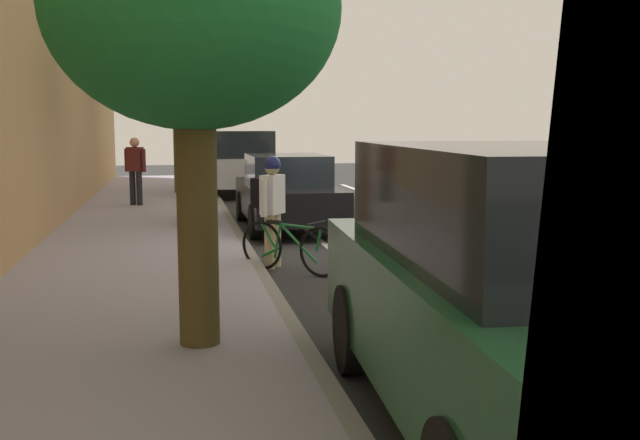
{
  "coord_description": "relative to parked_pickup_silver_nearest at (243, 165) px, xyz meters",
  "views": [
    {
      "loc": [
        2.96,
        12.79,
        2.13
      ],
      "look_at": [
        1.15,
        3.61,
        0.91
      ],
      "focal_mm": 41.27,
      "sensor_mm": 36.0,
      "label": 1
    }
  ],
  "objects": [
    {
      "name": "ground",
      "position": [
        -0.89,
        10.12,
        -0.9
      ],
      "size": [
        54.71,
        54.71,
        0.0
      ],
      "primitive_type": "plane",
      "color": "#2A2A2A"
    },
    {
      "name": "sidewalk",
      "position": [
        2.69,
        10.12,
        -0.84
      ],
      "size": [
        3.34,
        34.19,
        0.13
      ],
      "primitive_type": "cube",
      "color": "#978FA1",
      "rests_on": "ground"
    },
    {
      "name": "curb_edge",
      "position": [
        0.94,
        10.12,
        -0.84
      ],
      "size": [
        0.16,
        34.19,
        0.13
      ],
      "primitive_type": "cube",
      "color": "gray",
      "rests_on": "ground"
    },
    {
      "name": "lane_stripe_centre",
      "position": [
        -3.81,
        8.82,
        -0.9
      ],
      "size": [
        0.14,
        31.6,
        0.01
      ],
      "color": "white",
      "rests_on": "ground"
    },
    {
      "name": "lane_stripe_bike_edge",
      "position": [
        -0.53,
        10.12,
        -0.9
      ],
      "size": [
        0.12,
        34.19,
        0.01
      ],
      "primitive_type": "cube",
      "color": "white",
      "rests_on": "ground"
    },
    {
      "name": "building_facade",
      "position": [
        4.61,
        10.12,
        1.69
      ],
      "size": [
        0.5,
        34.19,
        5.18
      ],
      "primitive_type": "cube",
      "color": "tan",
      "rests_on": "ground"
    },
    {
      "name": "parked_pickup_silver_nearest",
      "position": [
        0.0,
        0.0,
        0.0
      ],
      "size": [
        2.15,
        5.36,
        1.95
      ],
      "color": "#B7BABF",
      "rests_on": "ground"
    },
    {
      "name": "parked_sedan_black_second",
      "position": [
        -0.18,
        7.95,
        -0.15
      ],
      "size": [
        1.84,
        4.4,
        1.52
      ],
      "color": "black",
      "rests_on": "ground"
    },
    {
      "name": "parked_suv_green_mid",
      "position": [
        -0.17,
        18.43,
        0.13
      ],
      "size": [
        2.18,
        4.8,
        1.99
      ],
      "color": "#1E512D",
      "rests_on": "ground"
    },
    {
      "name": "bicycle_at_curb",
      "position": [
        0.48,
        12.59,
        -0.52
      ],
      "size": [
        1.3,
        1.26,
        0.78
      ],
      "color": "black",
      "rests_on": "ground"
    },
    {
      "name": "cyclist_with_backpack",
      "position": [
        0.7,
        12.13,
        0.12
      ],
      "size": [
        0.53,
        0.55,
        1.68
      ],
      "color": "#C6B284",
      "rests_on": "ground"
    },
    {
      "name": "street_tree_near_cyclist",
      "position": [
        1.89,
        0.68,
        3.33
      ],
      "size": [
        2.78,
        2.78,
        5.37
      ],
      "color": "#4B4024",
      "rests_on": "sidewalk"
    },
    {
      "name": "street_tree_mid_block",
      "position": [
        1.89,
        7.83,
        2.64
      ],
      "size": [
        2.34,
        2.34,
        4.55
      ],
      "color": "brown",
      "rests_on": "sidewalk"
    },
    {
      "name": "street_tree_far_end",
      "position": [
        1.89,
        16.25,
        2.21
      ],
      "size": [
        2.6,
        2.6,
        4.08
      ],
      "color": "brown",
      "rests_on": "sidewalk"
    },
    {
      "name": "pedestrian_on_phone",
      "position": [
        3.05,
        4.02,
        0.19
      ],
      "size": [
        0.53,
        0.4,
        1.69
      ],
      "color": "black",
      "rests_on": "sidewalk"
    }
  ]
}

